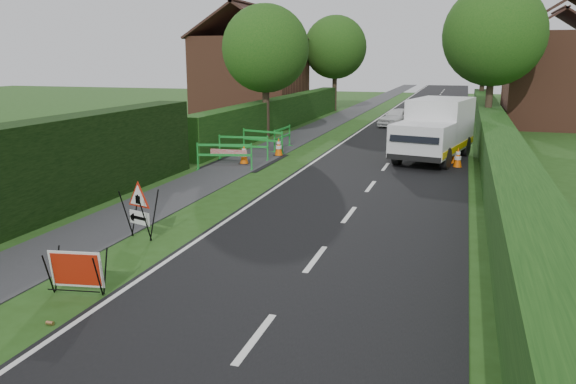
# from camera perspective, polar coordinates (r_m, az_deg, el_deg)

# --- Properties ---
(ground) EXTENTS (120.00, 120.00, 0.00)m
(ground) POSITION_cam_1_polar(r_m,az_deg,el_deg) (11.58, -10.64, -7.15)
(ground) COLOR #234614
(ground) RESTS_ON ground
(road_surface) EXTENTS (6.00, 90.00, 0.02)m
(road_surface) POSITION_cam_1_polar(r_m,az_deg,el_deg) (44.79, 13.97, 7.90)
(road_surface) COLOR black
(road_surface) RESTS_ON ground
(footpath) EXTENTS (2.00, 90.00, 0.02)m
(footpath) POSITION_cam_1_polar(r_m,az_deg,el_deg) (45.45, 6.97, 8.28)
(footpath) COLOR #2D2D30
(footpath) RESTS_ON ground
(hedge_west_far) EXTENTS (1.00, 24.00, 1.80)m
(hedge_west_far) POSITION_cam_1_polar(r_m,az_deg,el_deg) (33.38, -0.56, 6.52)
(hedge_west_far) COLOR #14380F
(hedge_west_far) RESTS_ON ground
(hedge_east) EXTENTS (1.20, 50.00, 1.50)m
(hedge_east) POSITION_cam_1_polar(r_m,az_deg,el_deg) (25.88, 20.06, 3.68)
(hedge_east) COLOR #14380F
(hedge_east) RESTS_ON ground
(house_west) EXTENTS (7.50, 7.40, 7.88)m
(house_west) POSITION_cam_1_polar(r_m,az_deg,el_deg) (42.36, -3.75, 11.89)
(house_west) COLOR brown
(house_west) RESTS_ON ground
(house_east_a) EXTENTS (7.50, 7.40, 7.88)m
(house_east_a) POSITION_cam_1_polar(r_m,az_deg,el_deg) (37.99, 26.60, 10.35)
(house_east_a) COLOR brown
(house_east_a) RESTS_ON ground
(house_east_b) EXTENTS (7.50, 7.40, 7.88)m
(house_east_b) POSITION_cam_1_polar(r_m,az_deg,el_deg) (51.99, 25.37, 10.94)
(house_east_b) COLOR brown
(house_east_b) RESTS_ON ground
(tree_nw) EXTENTS (4.40, 4.40, 6.70)m
(tree_nw) POSITION_cam_1_polar(r_m,az_deg,el_deg) (29.22, -2.31, 14.33)
(tree_nw) COLOR #2D2116
(tree_nw) RESTS_ON ground
(tree_ne) EXTENTS (5.20, 5.20, 7.79)m
(tree_ne) POSITION_cam_1_polar(r_m,az_deg,el_deg) (31.57, 20.22, 14.74)
(tree_ne) COLOR #2D2116
(tree_ne) RESTS_ON ground
(tree_fw) EXTENTS (4.80, 4.80, 7.24)m
(tree_fw) POSITION_cam_1_polar(r_m,az_deg,el_deg) (44.62, 4.83, 14.43)
(tree_fw) COLOR #2D2116
(tree_fw) RESTS_ON ground
(tree_fe) EXTENTS (4.20, 4.20, 6.33)m
(tree_fe) POSITION_cam_1_polar(r_m,az_deg,el_deg) (47.54, 19.32, 12.95)
(tree_fe) COLOR #2D2116
(tree_fe) RESTS_ON ground
(red_rect_sign) EXTENTS (1.01, 0.71, 0.80)m
(red_rect_sign) POSITION_cam_1_polar(r_m,az_deg,el_deg) (10.45, -20.72, -7.43)
(red_rect_sign) COLOR black
(red_rect_sign) RESTS_ON ground
(triangle_sign) EXTENTS (0.96, 0.96, 1.13)m
(triangle_sign) POSITION_cam_1_polar(r_m,az_deg,el_deg) (13.08, -15.01, -1.36)
(triangle_sign) COLOR black
(triangle_sign) RESTS_ON ground
(works_van) EXTENTS (3.11, 5.61, 2.42)m
(works_van) POSITION_cam_1_polar(r_m,az_deg,el_deg) (23.43, 14.76, 6.28)
(works_van) COLOR silver
(works_van) RESTS_ON ground
(traffic_cone_0) EXTENTS (0.38, 0.38, 0.79)m
(traffic_cone_0) POSITION_cam_1_polar(r_m,az_deg,el_deg) (22.03, 16.87, 3.37)
(traffic_cone_0) COLOR black
(traffic_cone_0) RESTS_ON ground
(traffic_cone_1) EXTENTS (0.38, 0.38, 0.79)m
(traffic_cone_1) POSITION_cam_1_polar(r_m,az_deg,el_deg) (22.81, 16.53, 3.72)
(traffic_cone_1) COLOR black
(traffic_cone_1) RESTS_ON ground
(traffic_cone_2) EXTENTS (0.38, 0.38, 0.79)m
(traffic_cone_2) POSITION_cam_1_polar(r_m,az_deg,el_deg) (24.93, 16.22, 4.53)
(traffic_cone_2) COLOR black
(traffic_cone_2) RESTS_ON ground
(traffic_cone_3) EXTENTS (0.38, 0.38, 0.79)m
(traffic_cone_3) POSITION_cam_1_polar(r_m,az_deg,el_deg) (21.88, -4.49, 3.84)
(traffic_cone_3) COLOR black
(traffic_cone_3) RESTS_ON ground
(traffic_cone_4) EXTENTS (0.38, 0.38, 0.79)m
(traffic_cone_4) POSITION_cam_1_polar(r_m,az_deg,el_deg) (23.67, -0.95, 4.61)
(traffic_cone_4) COLOR black
(traffic_cone_4) RESTS_ON ground
(ped_barrier_0) EXTENTS (2.08, 0.85, 1.00)m
(ped_barrier_0) POSITION_cam_1_polar(r_m,az_deg,el_deg) (20.83, -6.48, 3.98)
(ped_barrier_0) COLOR green
(ped_barrier_0) RESTS_ON ground
(ped_barrier_1) EXTENTS (2.09, 0.60, 1.00)m
(ped_barrier_1) POSITION_cam_1_polar(r_m,az_deg,el_deg) (22.82, -4.55, 4.84)
(ped_barrier_1) COLOR green
(ped_barrier_1) RESTS_ON ground
(ped_barrier_2) EXTENTS (2.08, 0.82, 1.00)m
(ped_barrier_2) POSITION_cam_1_polar(r_m,az_deg,el_deg) (24.56, -2.60, 5.48)
(ped_barrier_2) COLOR green
(ped_barrier_2) RESTS_ON ground
(ped_barrier_3) EXTENTS (0.41, 2.07, 1.00)m
(ped_barrier_3) POSITION_cam_1_polar(r_m,az_deg,el_deg) (25.45, -0.58, 5.78)
(ped_barrier_3) COLOR green
(ped_barrier_3) RESTS_ON ground
(redwhite_plank) EXTENTS (1.50, 0.09, 0.25)m
(redwhite_plank) POSITION_cam_1_polar(r_m,az_deg,el_deg) (22.03, -6.03, 2.84)
(redwhite_plank) COLOR red
(redwhite_plank) RESTS_ON ground
(litter_can) EXTENTS (0.12, 0.07, 0.07)m
(litter_can) POSITION_cam_1_polar(r_m,az_deg,el_deg) (9.65, -23.01, -12.35)
(litter_can) COLOR #BF7F4C
(litter_can) RESTS_ON ground
(hatchback_car) EXTENTS (2.40, 3.56, 1.13)m
(hatchback_car) POSITION_cam_1_polar(r_m,az_deg,el_deg) (34.67, 11.12, 7.47)
(hatchback_car) COLOR white
(hatchback_car) RESTS_ON ground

